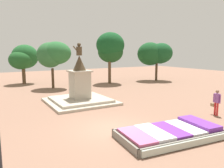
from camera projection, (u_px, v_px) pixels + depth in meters
name	position (u px, v px, depth m)	size (l,w,h in m)	color
ground_plane	(112.00, 129.00, 12.42)	(80.78, 80.78, 0.00)	#8C6651
flower_planter	(171.00, 133.00, 11.15)	(5.57, 3.32, 0.59)	#38281C
statue_monument	(80.00, 91.00, 18.67)	(5.38, 5.38, 5.08)	#B2A793
pedestrian_with_handbag	(216.00, 101.00, 14.96)	(0.23, 0.73, 1.78)	red
park_tree_far_left	(53.00, 54.00, 25.61)	(3.90, 3.67, 5.52)	#4C3823
park_tree_behind_statue	(23.00, 58.00, 29.35)	(3.90, 3.45, 5.29)	brown
park_tree_far_right	(110.00, 48.00, 29.84)	(3.90, 3.91, 6.95)	brown
park_tree_street_side	(156.00, 54.00, 32.73)	(5.04, 4.36, 5.72)	#4C3823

